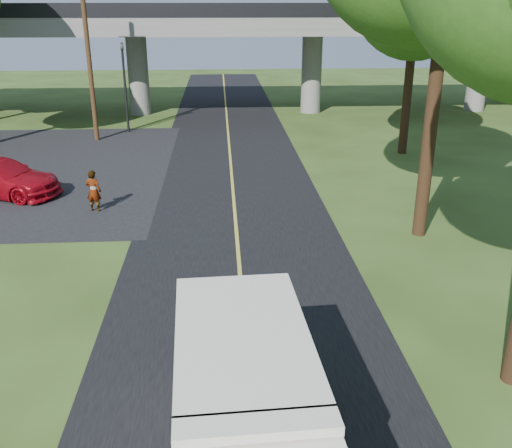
{
  "coord_description": "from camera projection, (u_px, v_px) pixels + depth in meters",
  "views": [
    {
      "loc": [
        -0.48,
        -8.58,
        7.4
      ],
      "look_at": [
        0.46,
        6.21,
        1.6
      ],
      "focal_mm": 40.0,
      "sensor_mm": 36.0,
      "label": 1
    }
  ],
  "objects": [
    {
      "name": "ground",
      "position": [
        253.0,
        424.0,
        10.7
      ],
      "size": [
        120.0,
        120.0,
        0.0
      ],
      "primitive_type": "plane",
      "color": "#314217",
      "rests_on": "ground"
    },
    {
      "name": "lane_line",
      "position": [
        236.0,
        227.0,
        19.98
      ],
      "size": [
        0.12,
        90.0,
        0.01
      ],
      "primitive_type": "cube",
      "color": "gold",
      "rests_on": "road"
    },
    {
      "name": "utility_pole",
      "position": [
        89.0,
        57.0,
        30.88
      ],
      "size": [
        1.6,
        0.26,
        9.0
      ],
      "color": "#472D19",
      "rests_on": "ground"
    },
    {
      "name": "road",
      "position": [
        236.0,
        227.0,
        19.99
      ],
      "size": [
        7.0,
        90.0,
        0.02
      ],
      "primitive_type": "cube",
      "color": "black",
      "rests_on": "ground"
    },
    {
      "name": "traffic_signal",
      "position": [
        124.0,
        78.0,
        33.34
      ],
      "size": [
        0.18,
        0.22,
        5.2
      ],
      "color": "black",
      "rests_on": "ground"
    },
    {
      "name": "overpass",
      "position": [
        225.0,
        46.0,
        38.78
      ],
      "size": [
        54.0,
        10.0,
        7.3
      ],
      "color": "slate",
      "rests_on": "ground"
    },
    {
      "name": "pedestrian",
      "position": [
        94.0,
        191.0,
        21.25
      ],
      "size": [
        0.66,
        0.51,
        1.6
      ],
      "primitive_type": "imported",
      "rotation": [
        0.0,
        0.0,
        2.91
      ],
      "color": "gray",
      "rests_on": "ground"
    },
    {
      "name": "step_van",
      "position": [
        247.0,
        419.0,
        8.84
      ],
      "size": [
        2.46,
        6.03,
        2.49
      ],
      "rotation": [
        0.0,
        0.0,
        0.05
      ],
      "color": "silver",
      "rests_on": "ground"
    },
    {
      "name": "red_sedan",
      "position": [
        0.0,
        177.0,
        23.14
      ],
      "size": [
        5.52,
        3.78,
        1.48
      ],
      "primitive_type": "imported",
      "rotation": [
        0.0,
        0.0,
        1.2
      ],
      "color": "#A50A16",
      "rests_on": "ground"
    }
  ]
}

